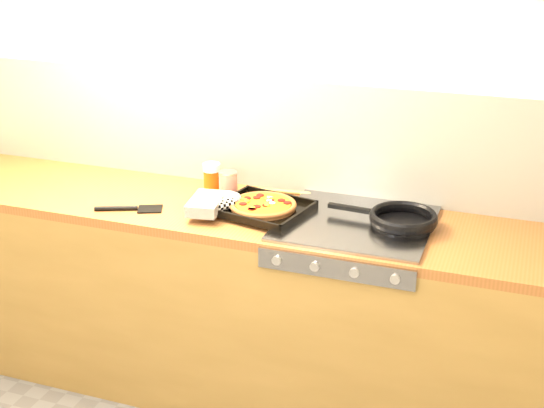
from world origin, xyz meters
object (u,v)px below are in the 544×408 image
at_px(pizza_on_tray, 248,205).
at_px(juice_glass, 212,177).
at_px(frying_pan, 402,219).
at_px(tomato_can, 228,184).

distance_m(pizza_on_tray, juice_glass, 0.32).
relative_size(pizza_on_tray, frying_pan, 1.08).
relative_size(frying_pan, tomato_can, 3.93).
bearing_deg(juice_glass, frying_pan, -8.31).
bearing_deg(tomato_can, frying_pan, -6.32).
distance_m(frying_pan, juice_glass, 0.89).
relative_size(tomato_can, juice_glass, 0.91).
xyz_separation_m(frying_pan, tomato_can, (-0.78, 0.09, 0.02)).
xyz_separation_m(frying_pan, juice_glass, (-0.88, 0.13, 0.03)).
distance_m(tomato_can, juice_glass, 0.11).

